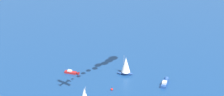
# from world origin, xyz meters

# --- Properties ---
(sailboat_near_centre) EXTENTS (5.49, 8.16, 10.15)m
(sailboat_near_centre) POSITION_xyz_m (40.67, -12.52, 4.64)
(sailboat_near_centre) COLOR #23478C
(sailboat_near_centre) RESTS_ON ground_plane
(sailboat_far_port) EXTENTS (6.83, 5.26, 8.76)m
(sailboat_far_port) POSITION_xyz_m (13.50, 9.78, 4.00)
(sailboat_far_port) COLOR #33704C
(sailboat_far_port) RESTS_ON ground_plane
(motorboat_far_stbd) EXTENTS (9.61, 6.21, 2.75)m
(motorboat_far_stbd) POSITION_xyz_m (27.66, -28.99, 0.74)
(motorboat_far_stbd) COLOR #23478C
(motorboat_far_stbd) RESTS_ON ground_plane
(motorboat_outer_ring_a) EXTENTS (5.13, 7.52, 2.17)m
(motorboat_outer_ring_a) POSITION_xyz_m (45.18, 13.43, 0.58)
(motorboat_outer_ring_a) COLOR #B21E1E
(motorboat_outer_ring_a) RESTS_ON ground_plane
(marker_buoy) EXTENTS (1.10, 1.10, 2.10)m
(marker_buoy) POSITION_xyz_m (24.86, -3.42, 0.39)
(marker_buoy) COLOR red
(marker_buoy) RESTS_ON ground_plane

